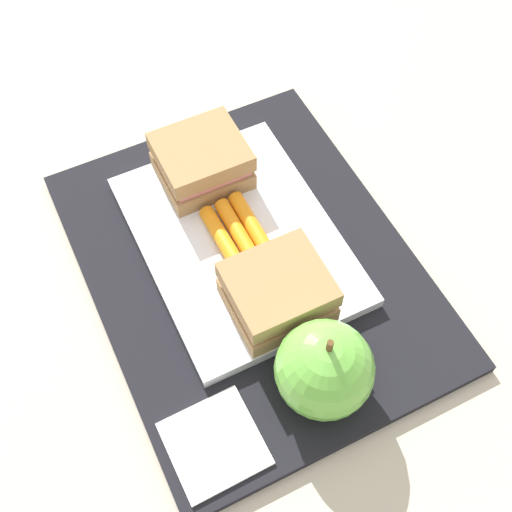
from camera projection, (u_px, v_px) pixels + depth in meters
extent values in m
plane|color=#B7AD99|center=(250.00, 270.00, 0.61)|extent=(2.40, 2.40, 0.00)
cube|color=black|center=(250.00, 267.00, 0.60)|extent=(0.36, 0.28, 0.01)
cube|color=white|center=(238.00, 240.00, 0.60)|extent=(0.23, 0.17, 0.01)
cube|color=#9E7A4C|center=(203.00, 170.00, 0.63)|extent=(0.07, 0.08, 0.02)
cube|color=pink|center=(202.00, 161.00, 0.62)|extent=(0.07, 0.07, 0.01)
cube|color=#9E7A4C|center=(201.00, 152.00, 0.61)|extent=(0.07, 0.08, 0.02)
cube|color=#9E7A4C|center=(277.00, 299.00, 0.55)|extent=(0.07, 0.08, 0.02)
cube|color=pink|center=(278.00, 292.00, 0.54)|extent=(0.07, 0.07, 0.01)
cube|color=#9E7A4C|center=(278.00, 284.00, 0.53)|extent=(0.07, 0.08, 0.02)
cylinder|color=orange|center=(222.00, 239.00, 0.59)|extent=(0.08, 0.01, 0.02)
cylinder|color=orange|center=(237.00, 234.00, 0.59)|extent=(0.08, 0.01, 0.02)
cylinder|color=orange|center=(252.00, 226.00, 0.60)|extent=(0.08, 0.01, 0.01)
sphere|color=#66B742|center=(324.00, 370.00, 0.50)|extent=(0.08, 0.08, 0.08)
cylinder|color=brown|center=(329.00, 346.00, 0.46)|extent=(0.01, 0.01, 0.01)
cube|color=white|center=(214.00, 444.00, 0.51)|extent=(0.07, 0.07, 0.00)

